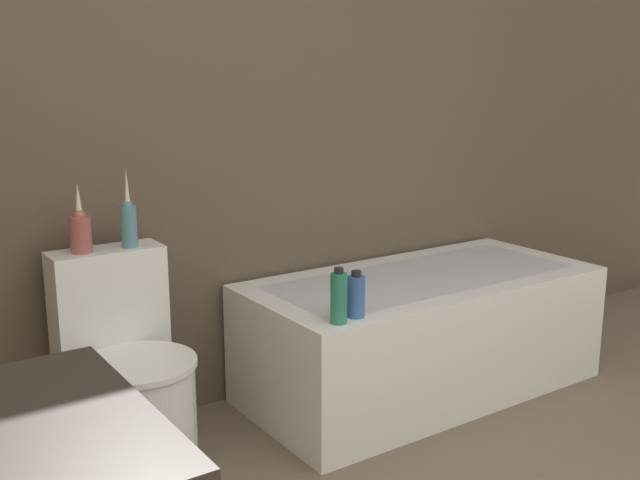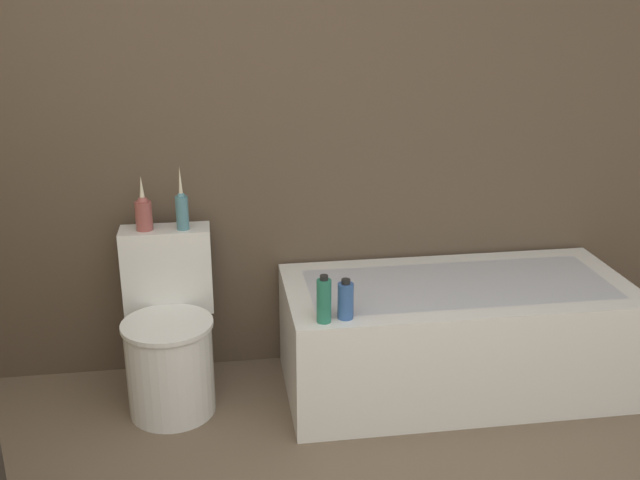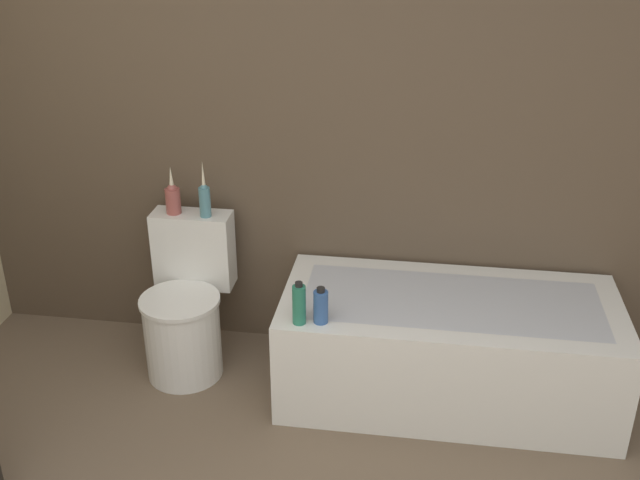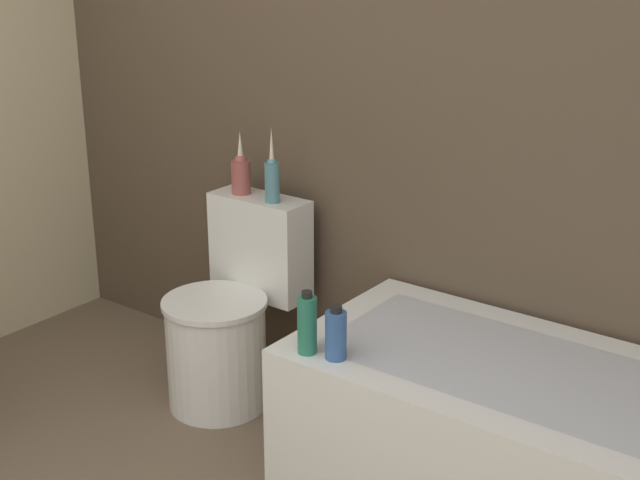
# 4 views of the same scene
# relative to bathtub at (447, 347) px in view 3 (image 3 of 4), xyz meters

# --- Properties ---
(wall_back_tiled) EXTENTS (6.40, 0.06, 2.60)m
(wall_back_tiled) POSITION_rel_bathtub_xyz_m (-0.75, 0.41, 1.04)
(wall_back_tiled) COLOR brown
(wall_back_tiled) RESTS_ON ground_plane
(bathtub) EXTENTS (1.54, 0.72, 0.51)m
(bathtub) POSITION_rel_bathtub_xyz_m (0.00, 0.00, 0.00)
(bathtub) COLOR white
(bathtub) RESTS_ON ground
(toilet) EXTENTS (0.40, 0.54, 0.76)m
(toilet) POSITION_rel_bathtub_xyz_m (-1.28, 0.05, 0.06)
(toilet) COLOR white
(toilet) RESTS_ON ground
(vase_gold) EXTENTS (0.07, 0.07, 0.24)m
(vase_gold) POSITION_rel_bathtub_xyz_m (-1.37, 0.23, 0.58)
(vase_gold) COLOR #994C47
(vase_gold) RESTS_ON toilet
(vase_silver) EXTENTS (0.06, 0.06, 0.28)m
(vase_silver) POSITION_rel_bathtub_xyz_m (-1.20, 0.22, 0.59)
(vase_silver) COLOR teal
(vase_silver) RESTS_ON toilet
(shampoo_bottle_tall) EXTENTS (0.06, 0.06, 0.20)m
(shampoo_bottle_tall) POSITION_rel_bathtub_xyz_m (-0.65, -0.29, 0.35)
(shampoo_bottle_tall) COLOR #267259
(shampoo_bottle_tall) RESTS_ON bathtub
(shampoo_bottle_short) EXTENTS (0.06, 0.06, 0.17)m
(shampoo_bottle_short) POSITION_rel_bathtub_xyz_m (-0.56, -0.27, 0.33)
(shampoo_bottle_short) COLOR #335999
(shampoo_bottle_short) RESTS_ON bathtub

